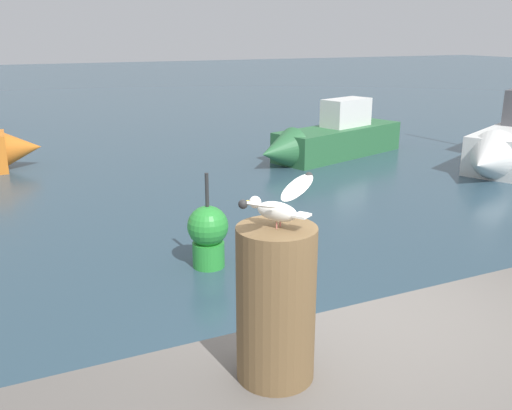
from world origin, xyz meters
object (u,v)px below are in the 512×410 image
at_px(mooring_post, 276,304).
at_px(seagull, 276,204).
at_px(channel_buoy, 208,234).
at_px(boat_green, 327,140).

relative_size(mooring_post, seagull, 1.40).
relative_size(seagull, channel_buoy, 0.47).
relative_size(mooring_post, channel_buoy, 0.66).
bearing_deg(boat_green, mooring_post, -123.63).
height_order(mooring_post, boat_green, mooring_post).
bearing_deg(channel_buoy, seagull, -105.63).
bearing_deg(channel_buoy, mooring_post, -105.60).
bearing_deg(mooring_post, seagull, 121.44).
height_order(boat_green, channel_buoy, boat_green).
xyz_separation_m(seagull, channel_buoy, (1.23, 4.39, -1.79)).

